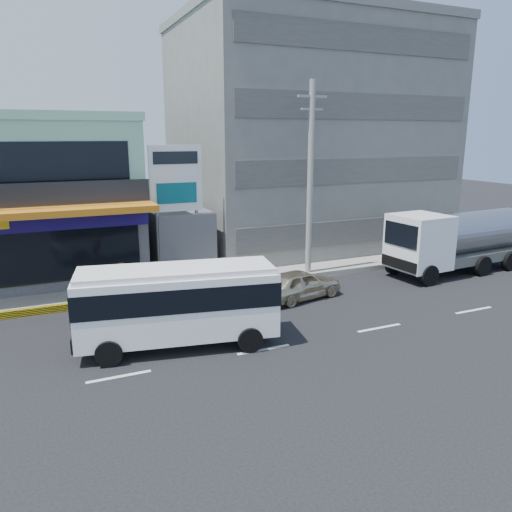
{
  "coord_description": "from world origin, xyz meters",
  "views": [
    {
      "loc": [
        -6.86,
        -14.79,
        7.39
      ],
      "look_at": [
        1.76,
        4.63,
        2.2
      ],
      "focal_mm": 35.0,
      "sensor_mm": 36.0,
      "label": 1
    }
  ],
  "objects_px": {
    "satellite_dish": "(177,208)",
    "sedan": "(300,284)",
    "utility_pole_near": "(310,180)",
    "motorcycle_rider": "(125,303)",
    "billboard": "(176,186)",
    "minibus": "(177,300)",
    "tanker_truck": "(454,240)",
    "concrete_building": "(306,140)",
    "shop_building": "(12,202)"
  },
  "relations": [
    {
      "from": "satellite_dish",
      "to": "sedan",
      "type": "relative_size",
      "value": 0.37
    },
    {
      "from": "satellite_dish",
      "to": "utility_pole_near",
      "type": "relative_size",
      "value": 0.15
    },
    {
      "from": "motorcycle_rider",
      "to": "satellite_dish",
      "type": "bearing_deg",
      "value": 57.9
    },
    {
      "from": "billboard",
      "to": "minibus",
      "type": "relative_size",
      "value": 0.95
    },
    {
      "from": "satellite_dish",
      "to": "minibus",
      "type": "xyz_separation_m",
      "value": [
        -2.64,
        -9.47,
        -1.84
      ]
    },
    {
      "from": "billboard",
      "to": "tanker_truck",
      "type": "distance_m",
      "value": 15.16
    },
    {
      "from": "utility_pole_near",
      "to": "sedan",
      "type": "relative_size",
      "value": 2.45
    },
    {
      "from": "concrete_building",
      "to": "motorcycle_rider",
      "type": "bearing_deg",
      "value": -143.45
    },
    {
      "from": "utility_pole_near",
      "to": "sedan",
      "type": "bearing_deg",
      "value": -125.51
    },
    {
      "from": "satellite_dish",
      "to": "motorcycle_rider",
      "type": "height_order",
      "value": "satellite_dish"
    },
    {
      "from": "shop_building",
      "to": "utility_pole_near",
      "type": "relative_size",
      "value": 1.24
    },
    {
      "from": "shop_building",
      "to": "utility_pole_near",
      "type": "distance_m",
      "value": 15.5
    },
    {
      "from": "sedan",
      "to": "satellite_dish",
      "type": "bearing_deg",
      "value": 19.05
    },
    {
      "from": "satellite_dish",
      "to": "minibus",
      "type": "height_order",
      "value": "satellite_dish"
    },
    {
      "from": "sedan",
      "to": "motorcycle_rider",
      "type": "relative_size",
      "value": 1.62
    },
    {
      "from": "utility_pole_near",
      "to": "minibus",
      "type": "bearing_deg",
      "value": -145.82
    },
    {
      "from": "satellite_dish",
      "to": "billboard",
      "type": "height_order",
      "value": "billboard"
    },
    {
      "from": "sedan",
      "to": "shop_building",
      "type": "bearing_deg",
      "value": 39.73
    },
    {
      "from": "shop_building",
      "to": "motorcycle_rider",
      "type": "xyz_separation_m",
      "value": [
        4.0,
        -9.32,
        -3.17
      ]
    },
    {
      "from": "minibus",
      "to": "tanker_truck",
      "type": "height_order",
      "value": "tanker_truck"
    },
    {
      "from": "concrete_building",
      "to": "satellite_dish",
      "type": "distance_m",
      "value": 11.3
    },
    {
      "from": "billboard",
      "to": "motorcycle_rider",
      "type": "bearing_deg",
      "value": -127.4
    },
    {
      "from": "motorcycle_rider",
      "to": "billboard",
      "type": "bearing_deg",
      "value": 52.6
    },
    {
      "from": "shop_building",
      "to": "utility_pole_near",
      "type": "height_order",
      "value": "utility_pole_near"
    },
    {
      "from": "sedan",
      "to": "minibus",
      "type": "bearing_deg",
      "value": 102.38
    },
    {
      "from": "satellite_dish",
      "to": "billboard",
      "type": "distance_m",
      "value": 2.31
    },
    {
      "from": "minibus",
      "to": "sedan",
      "type": "bearing_deg",
      "value": 24.04
    },
    {
      "from": "tanker_truck",
      "to": "motorcycle_rider",
      "type": "bearing_deg",
      "value": -178.64
    },
    {
      "from": "satellite_dish",
      "to": "tanker_truck",
      "type": "relative_size",
      "value": 0.17
    },
    {
      "from": "satellite_dish",
      "to": "minibus",
      "type": "relative_size",
      "value": 0.21
    },
    {
      "from": "minibus",
      "to": "satellite_dish",
      "type": "bearing_deg",
      "value": 74.43
    },
    {
      "from": "satellite_dish",
      "to": "motorcycle_rider",
      "type": "bearing_deg",
      "value": -122.1
    },
    {
      "from": "satellite_dish",
      "to": "motorcycle_rider",
      "type": "distance_m",
      "value": 8.01
    },
    {
      "from": "concrete_building",
      "to": "billboard",
      "type": "height_order",
      "value": "concrete_building"
    },
    {
      "from": "shop_building",
      "to": "sedan",
      "type": "relative_size",
      "value": 3.04
    },
    {
      "from": "motorcycle_rider",
      "to": "concrete_building",
      "type": "bearing_deg",
      "value": 36.55
    },
    {
      "from": "utility_pole_near",
      "to": "tanker_truck",
      "type": "xyz_separation_m",
      "value": [
        7.74,
        -2.36,
        -3.33
      ]
    },
    {
      "from": "satellite_dish",
      "to": "tanker_truck",
      "type": "height_order",
      "value": "satellite_dish"
    },
    {
      "from": "minibus",
      "to": "motorcycle_rider",
      "type": "distance_m",
      "value": 3.5
    },
    {
      "from": "billboard",
      "to": "tanker_truck",
      "type": "bearing_deg",
      "value": -16.27
    },
    {
      "from": "minibus",
      "to": "utility_pole_near",
      "type": "bearing_deg",
      "value": 34.18
    },
    {
      "from": "shop_building",
      "to": "minibus",
      "type": "xyz_separation_m",
      "value": [
        5.36,
        -12.41,
        -2.26
      ]
    },
    {
      "from": "billboard",
      "to": "sedan",
      "type": "height_order",
      "value": "billboard"
    },
    {
      "from": "concrete_building",
      "to": "tanker_truck",
      "type": "height_order",
      "value": "concrete_building"
    },
    {
      "from": "satellite_dish",
      "to": "tanker_truck",
      "type": "distance_m",
      "value": 15.08
    },
    {
      "from": "shop_building",
      "to": "satellite_dish",
      "type": "relative_size",
      "value": 8.27
    },
    {
      "from": "shop_building",
      "to": "billboard",
      "type": "xyz_separation_m",
      "value": [
        7.5,
        -4.75,
        0.93
      ]
    },
    {
      "from": "concrete_building",
      "to": "motorcycle_rider",
      "type": "relative_size",
      "value": 6.36
    },
    {
      "from": "minibus",
      "to": "concrete_building",
      "type": "bearing_deg",
      "value": 46.82
    },
    {
      "from": "concrete_building",
      "to": "minibus",
      "type": "xyz_separation_m",
      "value": [
        -12.64,
        -13.47,
        -5.26
      ]
    }
  ]
}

